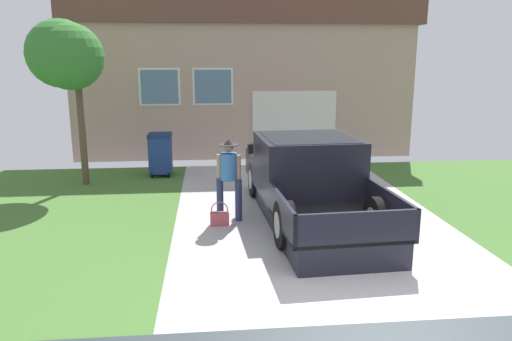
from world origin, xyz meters
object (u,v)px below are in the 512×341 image
at_px(person_with_hat, 229,173).
at_px(handbag, 220,218).
at_px(wheeled_trash_bin, 160,153).
at_px(front_yard_tree, 65,56).
at_px(pickup_truck, 307,180).
at_px(house_with_garage, 240,77).

bearing_deg(person_with_hat, handbag, -110.54).
xyz_separation_m(person_with_hat, wheeled_trash_bin, (-1.67, 3.97, -0.32)).
relative_size(handbag, front_yard_tree, 0.12).
xyz_separation_m(pickup_truck, front_yard_tree, (-5.24, 2.73, 2.45)).
height_order(pickup_truck, front_yard_tree, front_yard_tree).
xyz_separation_m(handbag, front_yard_tree, (-3.47, 3.27, 3.00)).
bearing_deg(pickup_truck, front_yard_tree, 149.41).
bearing_deg(handbag, wheeled_trash_bin, 109.10).
bearing_deg(person_with_hat, pickup_truck, 23.08).
xyz_separation_m(house_with_garage, front_yard_tree, (-4.48, -6.08, 0.71)).
bearing_deg(front_yard_tree, handbag, -43.36).
relative_size(pickup_truck, handbag, 11.29).
distance_m(handbag, front_yard_tree, 5.64).
distance_m(pickup_truck, person_with_hat, 1.61).
bearing_deg(person_with_hat, wheeled_trash_bin, 126.61).
bearing_deg(pickup_truck, person_with_hat, -173.75).
bearing_deg(wheeled_trash_bin, pickup_truck, -48.86).
height_order(person_with_hat, wheeled_trash_bin, person_with_hat).
height_order(pickup_truck, person_with_hat, person_with_hat).
distance_m(person_with_hat, front_yard_tree, 5.22).
bearing_deg(house_with_garage, pickup_truck, -85.11).
relative_size(pickup_truck, front_yard_tree, 1.31).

